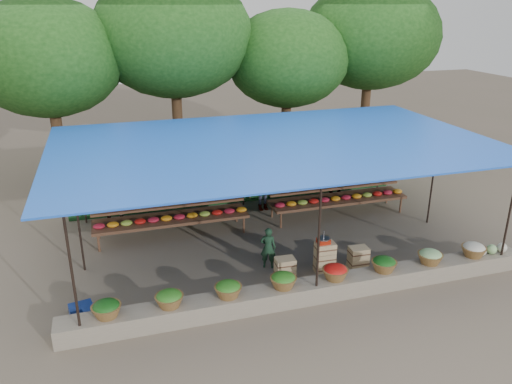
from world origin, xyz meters
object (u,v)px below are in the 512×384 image
object	(u,v)px
vendor_seated	(268,248)
blue_crate_back	(96,313)
crate_counter	(323,260)
weighing_scale	(323,240)
blue_crate_front	(81,311)

from	to	relation	value
vendor_seated	blue_crate_back	size ratio (longest dim) A/B	2.10
crate_counter	weighing_scale	size ratio (longest dim) A/B	7.55
weighing_scale	blue_crate_back	world-z (taller)	weighing_scale
vendor_seated	blue_crate_back	xyz separation A→B (m)	(-4.02, -1.03, -0.38)
crate_counter	vendor_seated	xyz separation A→B (m)	(-1.19, 0.60, 0.22)
vendor_seated	blue_crate_front	size ratio (longest dim) A/B	2.29
weighing_scale	vendor_seated	size ratio (longest dim) A/B	0.30
vendor_seated	weighing_scale	bearing A→B (deg)	176.27
vendor_seated	blue_crate_front	xyz separation A→B (m)	(-4.31, -0.83, -0.39)
weighing_scale	blue_crate_front	size ratio (longest dim) A/B	0.68
blue_crate_back	crate_counter	bearing A→B (deg)	-7.91
vendor_seated	blue_crate_front	world-z (taller)	vendor_seated
crate_counter	vendor_seated	distance (m)	1.35
blue_crate_front	blue_crate_back	size ratio (longest dim) A/B	0.92
crate_counter	blue_crate_back	xyz separation A→B (m)	(-5.21, -0.43, -0.16)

